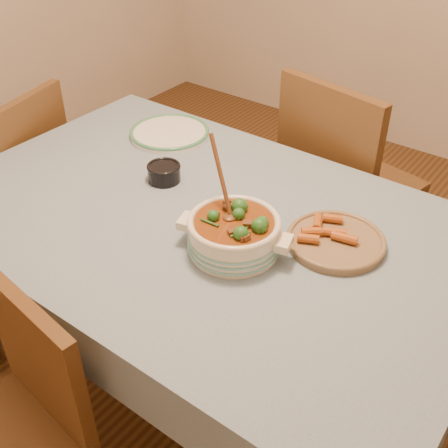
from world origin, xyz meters
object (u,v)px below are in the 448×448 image
object	(u,v)px
chair_near	(18,422)
condiment_bowl	(164,172)
chair_far	(340,179)
chair_left	(20,181)
white_plate	(170,133)
dining_table	(204,241)
fried_plate	(336,239)
stew_casserole	(234,232)

from	to	relation	value
chair_near	condiment_bowl	bearing A→B (deg)	109.14
chair_far	chair_left	world-z (taller)	chair_far
chair_far	white_plate	bearing A→B (deg)	49.69
dining_table	fried_plate	world-z (taller)	fried_plate
chair_left	dining_table	bearing A→B (deg)	75.05
fried_plate	chair_far	world-z (taller)	chair_far
white_plate	fried_plate	size ratio (longest dim) A/B	1.16
chair_far	chair_near	xyz separation A→B (m)	(-0.16, -1.46, -0.09)
white_plate	chair_near	world-z (taller)	chair_near
stew_casserole	chair_near	xyz separation A→B (m)	(-0.24, -0.62, -0.35)
fried_plate	condiment_bowl	bearing A→B (deg)	-177.23
stew_casserole	chair_far	distance (m)	0.88
white_plate	dining_table	bearing A→B (deg)	-37.89
dining_table	chair_far	bearing A→B (deg)	82.98
white_plate	chair_near	distance (m)	1.14
stew_casserole	chair_far	world-z (taller)	stew_casserole
dining_table	fried_plate	xyz separation A→B (m)	(0.38, 0.12, 0.11)
fried_plate	chair_left	distance (m)	1.42
white_plate	chair_far	bearing A→B (deg)	38.33
stew_casserole	fried_plate	xyz separation A→B (m)	(0.22, 0.19, -0.05)
chair_far	fried_plate	bearing A→B (deg)	125.68
stew_casserole	chair_near	bearing A→B (deg)	-111.02
dining_table	chair_near	distance (m)	0.73
fried_plate	chair_left	size ratio (longest dim) A/B	0.31
chair_near	dining_table	bearing A→B (deg)	91.35
white_plate	chair_left	xyz separation A→B (m)	(-0.57, -0.32, -0.27)
fried_plate	chair_near	distance (m)	0.98
stew_casserole	condiment_bowl	xyz separation A→B (m)	(-0.41, 0.16, -0.03)
dining_table	chair_far	distance (m)	0.77
condiment_bowl	chair_left	bearing A→B (deg)	-174.86
white_plate	condiment_bowl	world-z (taller)	condiment_bowl
condiment_bowl	chair_near	size ratio (longest dim) A/B	0.16
dining_table	fried_plate	distance (m)	0.42
fried_plate	stew_casserole	bearing A→B (deg)	-138.16
white_plate	fried_plate	bearing A→B (deg)	-15.19
white_plate	condiment_bowl	xyz separation A→B (m)	(0.20, -0.25, 0.02)
fried_plate	chair_left	bearing A→B (deg)	-175.91
dining_table	stew_casserole	distance (m)	0.24
chair_left	chair_near	bearing A→B (deg)	38.79
white_plate	chair_left	world-z (taller)	chair_left
fried_plate	chair_left	world-z (taller)	chair_left
condiment_bowl	fried_plate	world-z (taller)	condiment_bowl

